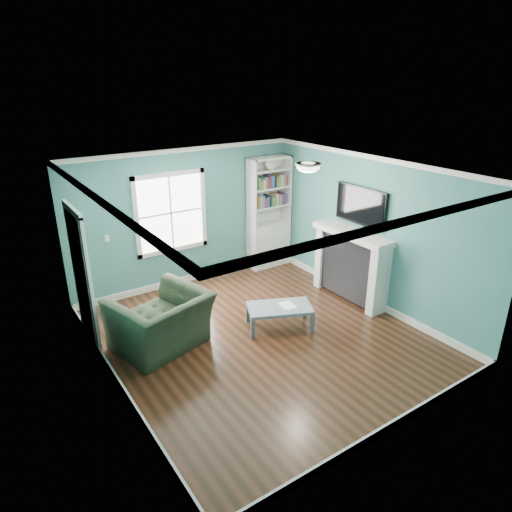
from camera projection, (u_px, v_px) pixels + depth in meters
floor at (261, 337)px, 7.13m from camera, size 5.00×5.00×0.00m
room_walls at (262, 242)px, 6.53m from camera, size 5.00×5.00×5.00m
trim at (261, 264)px, 6.66m from camera, size 4.50×5.00×2.60m
window at (171, 213)px, 8.34m from camera, size 1.40×0.06×1.50m
bookshelf at (268, 223)px, 9.47m from camera, size 0.90×0.35×2.31m
fireplace at (351, 266)px, 8.12m from camera, size 0.44×1.58×1.30m
tv at (361, 206)px, 7.77m from camera, size 0.06×1.10×0.65m
door at (82, 276)px, 6.65m from camera, size 0.12×0.98×2.17m
ceiling_fixture at (308, 167)px, 6.71m from camera, size 0.38×0.38×0.15m
light_switch at (107, 238)px, 7.81m from camera, size 0.08×0.01×0.12m
recliner at (160, 313)px, 6.68m from camera, size 1.47×1.15×1.13m
coffee_table at (280, 309)px, 7.29m from camera, size 1.15×0.92×0.37m
paper_sheet at (287, 305)px, 7.31m from camera, size 0.24×0.29×0.00m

